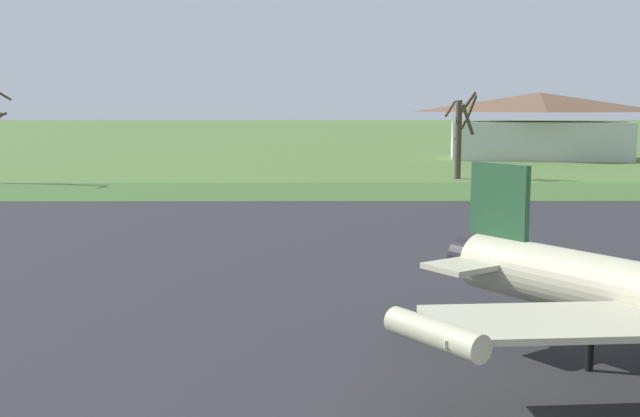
% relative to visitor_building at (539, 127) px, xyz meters
% --- Properties ---
extents(asphalt_apron, '(95.95, 49.08, 0.05)m').
position_rel_visitor_building_xyz_m(asphalt_apron, '(-23.88, -64.43, -3.73)').
color(asphalt_apron, '#28282B').
rests_on(asphalt_apron, ground).
extents(grass_verge_strip, '(155.95, 12.00, 0.06)m').
position_rel_visitor_building_xyz_m(grass_verge_strip, '(-23.88, -33.88, -3.73)').
color(grass_verge_strip, '#3D612D').
rests_on(grass_verge_strip, ground).
extents(bare_tree_left_of_center, '(2.75, 2.87, 7.39)m').
position_rel_visitor_building_xyz_m(bare_tree_left_of_center, '(-13.64, -23.98, 0.21)').
color(bare_tree_left_of_center, '#42382D').
rests_on(bare_tree_left_of_center, ground).
extents(visitor_building, '(21.97, 12.28, 7.68)m').
position_rel_visitor_building_xyz_m(visitor_building, '(0.00, 0.00, 0.00)').
color(visitor_building, beige).
rests_on(visitor_building, ground).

